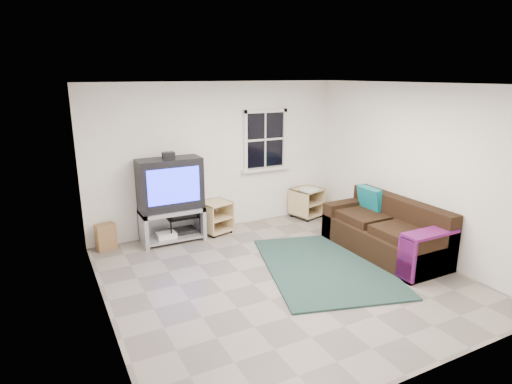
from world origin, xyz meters
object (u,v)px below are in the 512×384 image
side_table_left (214,216)px  side_table_right (306,200)px  tv_unit (170,193)px  av_rack (182,211)px  sofa (386,233)px

side_table_left → side_table_right: 1.91m
tv_unit → av_rack: 0.42m
av_rack → sofa: av_rack is taller
side_table_right → sofa: bearing=-86.4°
side_table_left → sofa: bearing=-45.7°
tv_unit → av_rack: bearing=17.5°
av_rack → side_table_right: (2.49, -0.04, -0.14)m
tv_unit → side_table_right: tv_unit is taller
side_table_right → tv_unit: bearing=-179.5°
side_table_right → sofa: size_ratio=0.31×
tv_unit → side_table_right: size_ratio=2.39×
side_table_right → sofa: (0.13, -2.05, -0.00)m
tv_unit → side_table_left: tv_unit is taller
tv_unit → side_table_left: 0.95m
tv_unit → av_rack: size_ratio=1.40×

